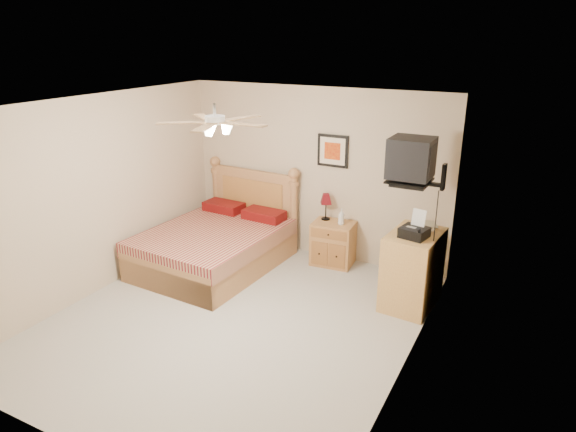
# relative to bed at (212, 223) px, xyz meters

# --- Properties ---
(floor) EXTENTS (4.50, 4.50, 0.00)m
(floor) POSITION_rel_bed_xyz_m (1.07, -1.12, -0.67)
(floor) COLOR #A49F94
(floor) RESTS_ON ground
(ceiling) EXTENTS (4.00, 4.50, 0.04)m
(ceiling) POSITION_rel_bed_xyz_m (1.07, -1.12, 1.83)
(ceiling) COLOR white
(ceiling) RESTS_ON ground
(wall_back) EXTENTS (4.00, 0.04, 2.50)m
(wall_back) POSITION_rel_bed_xyz_m (1.07, 1.13, 0.58)
(wall_back) COLOR #C1AB8E
(wall_back) RESTS_ON ground
(wall_front) EXTENTS (4.00, 0.04, 2.50)m
(wall_front) POSITION_rel_bed_xyz_m (1.07, -3.37, 0.58)
(wall_front) COLOR #C1AB8E
(wall_front) RESTS_ON ground
(wall_left) EXTENTS (0.04, 4.50, 2.50)m
(wall_left) POSITION_rel_bed_xyz_m (-0.93, -1.12, 0.58)
(wall_left) COLOR #C1AB8E
(wall_left) RESTS_ON ground
(wall_right) EXTENTS (0.04, 4.50, 2.50)m
(wall_right) POSITION_rel_bed_xyz_m (3.07, -1.12, 0.58)
(wall_right) COLOR #C1AB8E
(wall_right) RESTS_ON ground
(bed) EXTENTS (1.69, 2.15, 1.34)m
(bed) POSITION_rel_bed_xyz_m (0.00, 0.00, 0.00)
(bed) COLOR #A76B46
(bed) RESTS_ON ground
(nightstand) EXTENTS (0.62, 0.48, 0.63)m
(nightstand) POSITION_rel_bed_xyz_m (1.48, 0.88, -0.35)
(nightstand) COLOR #AC7140
(nightstand) RESTS_ON ground
(table_lamp) EXTENTS (0.26, 0.26, 0.39)m
(table_lamp) POSITION_rel_bed_xyz_m (1.32, 0.97, 0.16)
(table_lamp) COLOR #600B12
(table_lamp) RESTS_ON nightstand
(lotion_bottle) EXTENTS (0.12, 0.12, 0.23)m
(lotion_bottle) POSITION_rel_bed_xyz_m (1.60, 0.87, 0.08)
(lotion_bottle) COLOR silver
(lotion_bottle) RESTS_ON nightstand
(framed_picture) EXTENTS (0.46, 0.04, 0.46)m
(framed_picture) POSITION_rel_bed_xyz_m (1.34, 1.11, 0.95)
(framed_picture) COLOR black
(framed_picture) RESTS_ON wall_back
(dresser) EXTENTS (0.62, 0.85, 0.95)m
(dresser) POSITION_rel_bed_xyz_m (2.80, 0.21, -0.19)
(dresser) COLOR #BD8146
(dresser) RESTS_ON ground
(fax_machine) EXTENTS (0.35, 0.36, 0.31)m
(fax_machine) POSITION_rel_bed_xyz_m (2.81, 0.08, 0.44)
(fax_machine) COLOR black
(fax_machine) RESTS_ON dresser
(magazine_lower) EXTENTS (0.21, 0.27, 0.02)m
(magazine_lower) POSITION_rel_bed_xyz_m (2.80, 0.44, 0.29)
(magazine_lower) COLOR beige
(magazine_lower) RESTS_ON dresser
(magazine_upper) EXTENTS (0.27, 0.30, 0.02)m
(magazine_upper) POSITION_rel_bed_xyz_m (2.80, 0.45, 0.31)
(magazine_upper) COLOR gray
(magazine_upper) RESTS_ON magazine_lower
(wall_tv) EXTENTS (0.56, 0.46, 0.58)m
(wall_tv) POSITION_rel_bed_xyz_m (2.82, 0.22, 1.14)
(wall_tv) COLOR black
(wall_tv) RESTS_ON wall_right
(ceiling_fan) EXTENTS (1.14, 1.14, 0.28)m
(ceiling_fan) POSITION_rel_bed_xyz_m (1.07, -1.32, 1.69)
(ceiling_fan) COLOR white
(ceiling_fan) RESTS_ON ceiling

